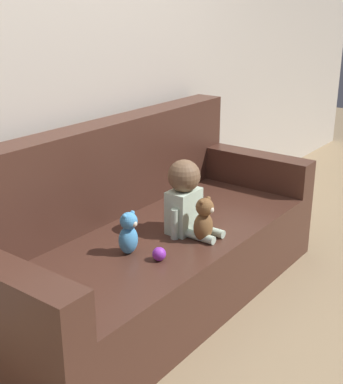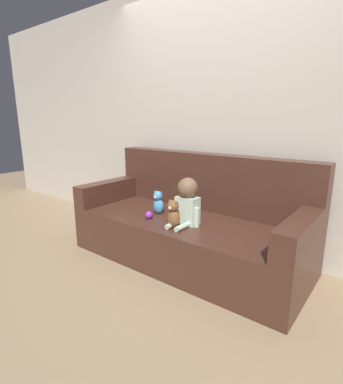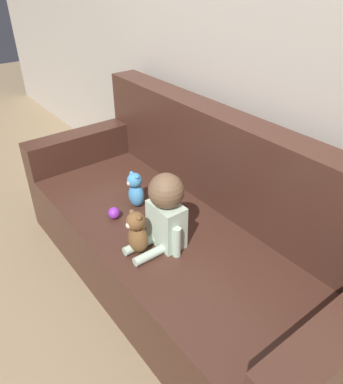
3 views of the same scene
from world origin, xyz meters
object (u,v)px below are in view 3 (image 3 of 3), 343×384
object	(u,v)px
couch	(185,233)
toy_ball	(114,213)
plush_toy_side	(136,190)
person_baby	(165,212)
teddy_bear_brown	(137,233)

from	to	relation	value
couch	toy_ball	size ratio (longest dim) A/B	31.95
plush_toy_side	toy_ball	bearing A→B (deg)	-80.15
person_baby	plush_toy_side	size ratio (longest dim) A/B	1.83
teddy_bear_brown	toy_ball	xyz separation A→B (m)	(-0.31, 0.05, -0.08)
couch	plush_toy_side	world-z (taller)	couch
teddy_bear_brown	couch	bearing A→B (deg)	99.02
couch	person_baby	world-z (taller)	couch
person_baby	toy_ball	bearing A→B (deg)	-164.51
couch	teddy_bear_brown	distance (m)	0.41
plush_toy_side	person_baby	bearing A→B (deg)	-10.51
person_baby	teddy_bear_brown	xyz separation A→B (m)	(-0.03, -0.14, -0.08)
teddy_bear_brown	plush_toy_side	xyz separation A→B (m)	(-0.34, 0.21, -0.01)
couch	toy_ball	xyz separation A→B (m)	(-0.26, -0.30, 0.12)
person_baby	plush_toy_side	world-z (taller)	person_baby
person_baby	teddy_bear_brown	world-z (taller)	person_baby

